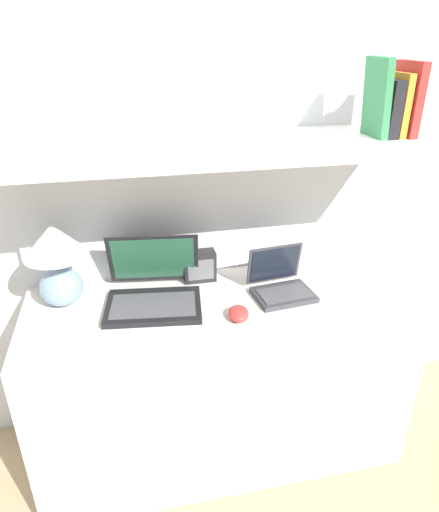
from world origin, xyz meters
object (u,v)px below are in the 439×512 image
Objects in this scene: table_lamp at (57,258)px; book_orange at (397,105)px; laptop_large at (154,290)px; router_box at (199,266)px; book_green at (377,98)px; book_black at (386,108)px; laptop_small at (280,284)px; book_red at (407,99)px; computer_mouse at (239,313)px.

book_orange reaches higher than table_lamp.
book_orange reaches higher than laptop_large.
router_box is (0.19, 0.13, 0.01)m from laptop_large.
book_green is (1.12, -0.05, 0.51)m from table_lamp.
book_black is at bearing -2.28° from table_lamp.
laptop_small is at bearing -171.32° from book_black.
book_red is 1.30× the size of book_black.
computer_mouse is 0.45× the size of book_red.
book_red is at bearing -9.08° from router_box.
laptop_small is 1.24× the size of book_black.
table_lamp is 0.82m from laptop_small.
book_black is (0.64, -0.11, 0.60)m from router_box.
book_red is 0.12m from book_green.
book_orange is at bearing 0.88° from laptop_large.
book_black is 0.72× the size of book_green.
table_lamp reaches higher than laptop_small.
book_orange is (0.87, 0.01, 0.62)m from laptop_large.
laptop_large is 1.07m from book_orange.
book_green reaches higher than router_box.
laptop_large is 1.99× the size of book_black.
book_orange is at bearing 17.09° from computer_mouse.
book_green is (-0.04, 0.00, 0.04)m from book_black.
laptop_small is 0.96× the size of book_red.
book_green is at bearing 9.77° from laptop_small.
laptop_large is 3.39× the size of computer_mouse.
computer_mouse is (-0.20, -0.13, -0.02)m from laptop_small.
router_box is 0.88m from book_green.
laptop_small is 0.78m from book_red.
table_lamp is 1.23m from book_green.
laptop_small is at bearing -170.23° from book_green.
laptop_small is 1.85× the size of router_box.
table_lamp is at bearing 177.64° from book_green.
laptop_large reaches higher than computer_mouse.
book_black is (0.84, 0.01, 0.61)m from laptop_large.
laptop_large is at bearing -146.46° from router_box.
computer_mouse is 0.90m from book_orange.
laptop_small is at bearing -172.14° from book_orange.
book_orange is (0.60, 0.18, 0.65)m from computer_mouse.
laptop_small is 0.75m from book_orange.
laptop_small is at bearing -31.22° from router_box.
computer_mouse is 0.43× the size of book_green.
book_red is 0.04m from book_orange.
book_orange is at bearing -9.55° from router_box.
router_box is at bearing 170.92° from book_red.
laptop_small is 0.24m from computer_mouse.
laptop_large is 0.47m from laptop_small.
computer_mouse is 0.87m from book_black.
book_green is (0.52, 0.18, 0.68)m from computer_mouse.
computer_mouse is at bearing -74.24° from router_box.
book_red reaches higher than laptop_large.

